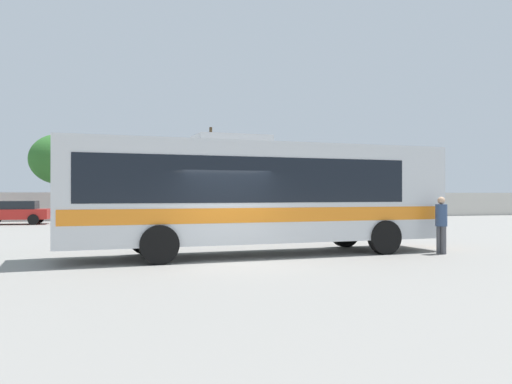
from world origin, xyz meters
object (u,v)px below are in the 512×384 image
at_px(parked_car_leftmost_red, 15,212).
at_px(roadside_tree_midleft, 60,159).
at_px(roadside_tree_midright, 226,162).
at_px(attendant_by_bus_door, 441,222).
at_px(coach_bus_silver_orange, 255,192).
at_px(parked_car_second_red, 116,210).
at_px(utility_pole_far, 211,170).

distance_m(parked_car_leftmost_red, roadside_tree_midleft, 8.95).
bearing_deg(roadside_tree_midright, attendant_by_bus_door, -89.99).
distance_m(coach_bus_silver_orange, parked_car_leftmost_red, 21.97).
distance_m(parked_car_leftmost_red, roadside_tree_midright, 17.85).
xyz_separation_m(parked_car_second_red, roadside_tree_midleft, (-4.01, 7.07, 3.73)).
relative_size(coach_bus_silver_orange, attendant_by_bus_door, 6.80).
bearing_deg(parked_car_second_red, parked_car_leftmost_red, -172.21).
distance_m(coach_bus_silver_orange, roadside_tree_midleft, 28.77).
distance_m(coach_bus_silver_orange, roadside_tree_midright, 28.93).
relative_size(parked_car_leftmost_red, parked_car_second_red, 0.99).
bearing_deg(coach_bus_silver_orange, utility_pole_far, 81.57).
bearing_deg(attendant_by_bus_door, coach_bus_silver_orange, 166.10).
bearing_deg(attendant_by_bus_door, parked_car_second_red, 112.88).
relative_size(coach_bus_silver_orange, utility_pole_far, 1.64).
bearing_deg(parked_car_leftmost_red, roadside_tree_midleft, 76.10).
xyz_separation_m(coach_bus_silver_orange, roadside_tree_midleft, (-7.67, 27.61, 2.61)).
height_order(parked_car_second_red, roadside_tree_midleft, roadside_tree_midleft).
bearing_deg(roadside_tree_midleft, parked_car_second_red, -60.44).
bearing_deg(parked_car_leftmost_red, roadside_tree_midright, 29.31).
distance_m(utility_pole_far, roadside_tree_midleft, 11.71).
xyz_separation_m(utility_pole_far, roadside_tree_midright, (1.57, 1.17, 0.72)).
bearing_deg(roadside_tree_midleft, attendant_by_bus_door, -65.42).
bearing_deg(coach_bus_silver_orange, parked_car_leftmost_red, 116.01).
bearing_deg(parked_car_leftmost_red, coach_bus_silver_orange, -63.99).
xyz_separation_m(parked_car_leftmost_red, utility_pole_far, (13.64, 7.37, 3.08)).
bearing_deg(coach_bus_silver_orange, parked_car_second_red, 100.10).
distance_m(parked_car_leftmost_red, parked_car_second_red, 6.02).
xyz_separation_m(parked_car_leftmost_red, roadside_tree_midleft, (1.95, 7.89, 3.76)).
relative_size(coach_bus_silver_orange, parked_car_second_red, 2.89).
bearing_deg(utility_pole_far, roadside_tree_midright, 36.62).
height_order(coach_bus_silver_orange, roadside_tree_midleft, roadside_tree_midleft).
relative_size(parked_car_leftmost_red, utility_pole_far, 0.56).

